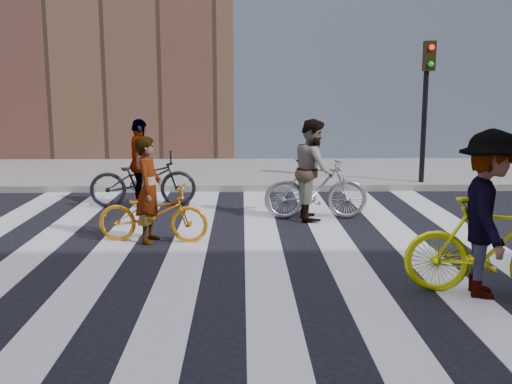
{
  "coord_description": "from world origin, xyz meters",
  "views": [
    {
      "loc": [
        0.24,
        -8.21,
        2.35
      ],
      "look_at": [
        0.44,
        0.3,
        0.84
      ],
      "focal_mm": 42.0,
      "sensor_mm": 36.0,
      "label": 1
    }
  ],
  "objects_px": {
    "rider_rear": "(140,163)",
    "rider_right": "(489,214)",
    "bike_yellow_right": "(491,247)",
    "rider_left": "(149,190)",
    "bike_yellow_left": "(153,213)",
    "bike_silver_mid": "(316,189)",
    "traffic_signal": "(427,89)",
    "rider_mid": "(313,169)",
    "bike_dark_rear": "(143,179)"
  },
  "relations": [
    {
      "from": "rider_mid",
      "to": "rider_right",
      "type": "distance_m",
      "value": 4.28
    },
    {
      "from": "bike_yellow_left",
      "to": "bike_yellow_right",
      "type": "relative_size",
      "value": 0.89
    },
    {
      "from": "bike_dark_rear",
      "to": "rider_rear",
      "type": "height_order",
      "value": "rider_rear"
    },
    {
      "from": "bike_yellow_right",
      "to": "rider_mid",
      "type": "xyz_separation_m",
      "value": [
        -1.53,
        4.01,
        0.33
      ]
    },
    {
      "from": "rider_left",
      "to": "rider_rear",
      "type": "height_order",
      "value": "rider_rear"
    },
    {
      "from": "bike_yellow_left",
      "to": "bike_yellow_right",
      "type": "xyz_separation_m",
      "value": [
        4.14,
        -2.48,
        0.12
      ]
    },
    {
      "from": "rider_right",
      "to": "bike_yellow_left",
      "type": "bearing_deg",
      "value": 72.7
    },
    {
      "from": "bike_dark_rear",
      "to": "rider_rear",
      "type": "bearing_deg",
      "value": 82.71
    },
    {
      "from": "bike_yellow_left",
      "to": "bike_dark_rear",
      "type": "relative_size",
      "value": 0.82
    },
    {
      "from": "traffic_signal",
      "to": "rider_left",
      "type": "bearing_deg",
      "value": -140.27
    },
    {
      "from": "bike_silver_mid",
      "to": "rider_right",
      "type": "bearing_deg",
      "value": -160.18
    },
    {
      "from": "bike_yellow_left",
      "to": "rider_left",
      "type": "bearing_deg",
      "value": 95.92
    },
    {
      "from": "bike_yellow_right",
      "to": "rider_left",
      "type": "distance_m",
      "value": 4.88
    },
    {
      "from": "bike_dark_rear",
      "to": "rider_right",
      "type": "height_order",
      "value": "rider_right"
    },
    {
      "from": "rider_rear",
      "to": "rider_right",
      "type": "bearing_deg",
      "value": -145.01
    },
    {
      "from": "traffic_signal",
      "to": "bike_yellow_right",
      "type": "bearing_deg",
      "value": -100.92
    },
    {
      "from": "rider_right",
      "to": "rider_rear",
      "type": "relative_size",
      "value": 1.1
    },
    {
      "from": "rider_right",
      "to": "rider_rear",
      "type": "xyz_separation_m",
      "value": [
        -4.73,
        5.2,
        -0.08
      ]
    },
    {
      "from": "bike_yellow_right",
      "to": "rider_left",
      "type": "bearing_deg",
      "value": 73.31
    },
    {
      "from": "bike_yellow_right",
      "to": "rider_rear",
      "type": "xyz_separation_m",
      "value": [
        -4.78,
        5.2,
        0.3
      ]
    },
    {
      "from": "rider_mid",
      "to": "rider_right",
      "type": "xyz_separation_m",
      "value": [
        1.48,
        -4.01,
        0.05
      ]
    },
    {
      "from": "bike_yellow_left",
      "to": "bike_dark_rear",
      "type": "distance_m",
      "value": 2.79
    },
    {
      "from": "bike_yellow_left",
      "to": "rider_mid",
      "type": "bearing_deg",
      "value": -53.66
    },
    {
      "from": "rider_right",
      "to": "rider_rear",
      "type": "distance_m",
      "value": 7.03
    },
    {
      "from": "bike_yellow_right",
      "to": "rider_left",
      "type": "xyz_separation_m",
      "value": [
        -4.19,
        2.48,
        0.24
      ]
    },
    {
      "from": "traffic_signal",
      "to": "bike_dark_rear",
      "type": "height_order",
      "value": "traffic_signal"
    },
    {
      "from": "bike_dark_rear",
      "to": "rider_rear",
      "type": "relative_size",
      "value": 1.19
    },
    {
      "from": "bike_silver_mid",
      "to": "rider_rear",
      "type": "height_order",
      "value": "rider_rear"
    },
    {
      "from": "bike_silver_mid",
      "to": "bike_dark_rear",
      "type": "bearing_deg",
      "value": 70.15
    },
    {
      "from": "bike_silver_mid",
      "to": "bike_yellow_right",
      "type": "bearing_deg",
      "value": -159.55
    },
    {
      "from": "bike_yellow_left",
      "to": "bike_silver_mid",
      "type": "distance_m",
      "value": 3.08
    },
    {
      "from": "bike_silver_mid",
      "to": "rider_mid",
      "type": "bearing_deg",
      "value": 90.25
    },
    {
      "from": "rider_left",
      "to": "rider_mid",
      "type": "distance_m",
      "value": 3.08
    },
    {
      "from": "rider_mid",
      "to": "rider_rear",
      "type": "bearing_deg",
      "value": 70.15
    },
    {
      "from": "bike_yellow_left",
      "to": "bike_silver_mid",
      "type": "xyz_separation_m",
      "value": [
        2.67,
        1.54,
        0.11
      ]
    },
    {
      "from": "bike_yellow_right",
      "to": "rider_mid",
      "type": "distance_m",
      "value": 4.31
    },
    {
      "from": "bike_yellow_right",
      "to": "rider_rear",
      "type": "bearing_deg",
      "value": 56.45
    },
    {
      "from": "bike_yellow_left",
      "to": "bike_silver_mid",
      "type": "relative_size",
      "value": 0.92
    },
    {
      "from": "traffic_signal",
      "to": "rider_left",
      "type": "xyz_separation_m",
      "value": [
        -5.56,
        -4.62,
        -1.47
      ]
    },
    {
      "from": "bike_silver_mid",
      "to": "bike_yellow_right",
      "type": "distance_m",
      "value": 4.28
    },
    {
      "from": "bike_dark_rear",
      "to": "bike_silver_mid",
      "type": "bearing_deg",
      "value": -117.38
    },
    {
      "from": "traffic_signal",
      "to": "bike_yellow_left",
      "type": "relative_size",
      "value": 1.98
    },
    {
      "from": "traffic_signal",
      "to": "bike_silver_mid",
      "type": "bearing_deg",
      "value": -132.68
    },
    {
      "from": "bike_yellow_left",
      "to": "rider_right",
      "type": "xyz_separation_m",
      "value": [
        4.09,
        -2.48,
        0.5
      ]
    },
    {
      "from": "bike_yellow_right",
      "to": "bike_yellow_left",
      "type": "bearing_deg",
      "value": 73.01
    },
    {
      "from": "bike_yellow_left",
      "to": "rider_left",
      "type": "height_order",
      "value": "rider_left"
    },
    {
      "from": "traffic_signal",
      "to": "bike_silver_mid",
      "type": "relative_size",
      "value": 1.81
    },
    {
      "from": "bike_yellow_right",
      "to": "rider_rear",
      "type": "relative_size",
      "value": 1.09
    },
    {
      "from": "bike_yellow_left",
      "to": "bike_dark_rear",
      "type": "xyz_separation_m",
      "value": [
        -0.59,
        2.73,
        0.1
      ]
    },
    {
      "from": "bike_dark_rear",
      "to": "rider_right",
      "type": "xyz_separation_m",
      "value": [
        4.68,
        -5.2,
        0.41
      ]
    }
  ]
}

